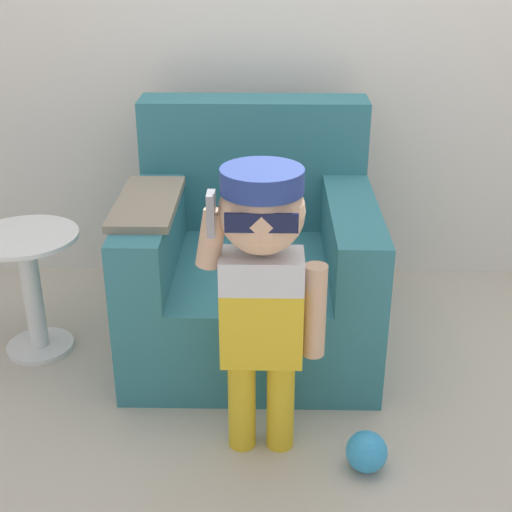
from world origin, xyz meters
The scene contains 6 objects.
ground_plane centered at (0.00, 0.00, 0.00)m, with size 10.00×10.00×0.00m, color #BCB29E.
wall_back centered at (0.00, 0.68, 1.30)m, with size 10.00×0.05×2.60m.
armchair centered at (-0.23, 0.04, 0.34)m, with size 1.00×1.00×0.96m.
person_child centered at (-0.18, -0.72, 0.67)m, with size 0.41×0.31×1.00m.
side_table centered at (-1.13, -0.12, 0.32)m, with size 0.43×0.43×0.52m.
toy_ball centered at (0.17, -0.83, 0.07)m, with size 0.14×0.14×0.14m.
Camera 1 is at (-0.16, -2.68, 1.64)m, focal length 50.00 mm.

